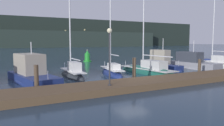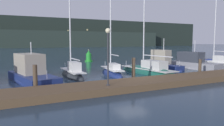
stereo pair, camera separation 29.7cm
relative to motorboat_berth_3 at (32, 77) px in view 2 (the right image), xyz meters
The scene contains 16 objects.
ground_plane 7.94m from the motorboat_berth_3, 25.97° to the right, with size 400.00×400.00×0.00m, color #1E3347.
dock 8.99m from the motorboat_berth_3, 37.46° to the right, with size 39.11×2.80×0.45m, color brown.
mooring_pile_1 3.85m from the motorboat_berth_3, 93.64° to the right, with size 0.28×0.28×1.75m, color #4C3D2D.
mooring_pile_2 8.11m from the motorboat_berth_3, 28.15° to the right, with size 0.28×0.28×1.95m, color #4C3D2D.
mooring_pile_3 15.01m from the motorboat_berth_3, 14.74° to the right, with size 0.28×0.28×1.55m, color #4C3D2D.
motorboat_berth_3 is the anchor object (origin of this frame).
sailboat_berth_4 3.74m from the motorboat_berth_3, 15.03° to the left, with size 1.38×5.61×8.66m.
sailboat_berth_5 7.44m from the motorboat_berth_3, ahead, with size 2.13×5.37×8.21m.
sailboat_berth_6 11.07m from the motorboat_berth_3, ahead, with size 2.70×8.20×10.20m.
motorboat_berth_7 14.49m from the motorboat_berth_3, ahead, with size 2.32×5.19×4.08m.
motorboat_berth_8 18.43m from the motorboat_berth_3, ahead, with size 3.30×6.78×3.81m.
sailboat_berth_9 21.97m from the motorboat_berth_3, ahead, with size 1.95×6.24×10.11m.
channel_buoy 17.90m from the motorboat_berth_3, 54.60° to the left, with size 1.26×1.26×1.92m.
dock_lamppost 7.54m from the motorboat_berth_3, 57.32° to the right, with size 0.32×0.32×3.60m.
hillside_backdrop 108.68m from the motorboat_berth_3, 85.54° to the left, with size 240.00×23.00×16.02m.
rowboat_adrift 30.26m from the motorboat_berth_3, 15.14° to the left, with size 2.91×2.67×0.56m.
Camera 2 is at (-9.22, -14.76, 3.23)m, focal length 35.00 mm.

